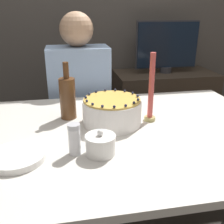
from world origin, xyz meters
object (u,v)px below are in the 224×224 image
(bottle, at_px, (68,97))
(person_man_blue_shirt, at_px, (81,116))
(sugar_bowl, at_px, (101,145))
(candle, at_px, (151,94))
(sugar_shaker, at_px, (74,139))
(cake, at_px, (112,111))
(tv_monitor, at_px, (167,46))

(bottle, bearing_deg, person_man_blue_shirt, 80.40)
(sugar_bowl, distance_m, candle, 0.40)
(sugar_shaker, distance_m, person_man_blue_shirt, 0.90)
(sugar_shaker, bearing_deg, bottle, 91.92)
(cake, relative_size, person_man_blue_shirt, 0.22)
(sugar_bowl, height_order, bottle, bottle)
(bottle, height_order, tv_monitor, tv_monitor)
(candle, bearing_deg, cake, -179.65)
(person_man_blue_shirt, bearing_deg, sugar_shaker, 85.10)
(sugar_bowl, relative_size, candle, 0.35)
(sugar_shaker, xyz_separation_m, person_man_blue_shirt, (0.07, 0.86, -0.26))
(cake, relative_size, tv_monitor, 0.49)
(tv_monitor, bearing_deg, sugar_shaker, -123.53)
(cake, relative_size, bottle, 0.99)
(cake, xyz_separation_m, tv_monitor, (0.68, 1.05, 0.14))
(sugar_bowl, height_order, person_man_blue_shirt, person_man_blue_shirt)
(person_man_blue_shirt, bearing_deg, tv_monitor, -150.83)
(cake, distance_m, candle, 0.20)
(cake, height_order, bottle, bottle)
(sugar_shaker, bearing_deg, candle, 33.91)
(candle, relative_size, bottle, 1.18)
(cake, height_order, candle, candle)
(sugar_shaker, relative_size, person_man_blue_shirt, 0.10)
(sugar_bowl, bearing_deg, tv_monitor, 59.79)
(cake, bearing_deg, person_man_blue_shirt, 100.34)
(sugar_bowl, xyz_separation_m, person_man_blue_shirt, (-0.02, 0.88, -0.24))
(sugar_bowl, relative_size, person_man_blue_shirt, 0.09)
(sugar_bowl, xyz_separation_m, tv_monitor, (0.77, 1.32, 0.16))
(sugar_shaker, xyz_separation_m, bottle, (-0.01, 0.35, 0.04))
(sugar_bowl, height_order, tv_monitor, tv_monitor)
(cake, relative_size, sugar_bowl, 2.41)
(sugar_bowl, bearing_deg, person_man_blue_shirt, 91.26)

